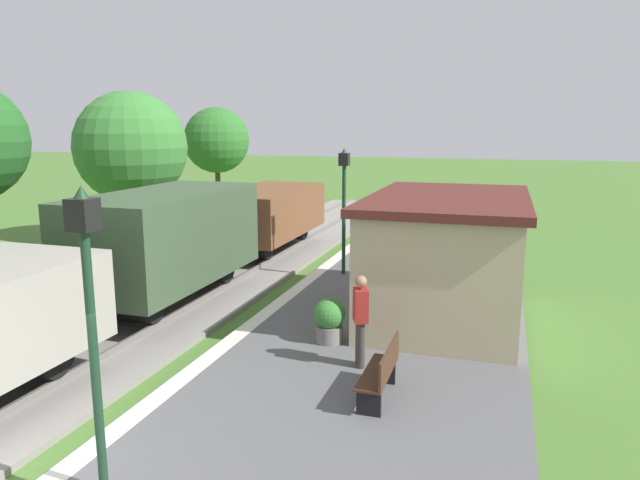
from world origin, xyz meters
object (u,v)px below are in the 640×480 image
Objects in this scene: freight_train at (167,250)px; station_hut at (447,255)px; bench_near_hut at (382,371)px; tree_field_distant at (217,140)px; lamp_post_far at (344,188)px; person_waiting at (360,317)px; potted_planter at (329,320)px; lamp_post_near at (89,287)px; tree_field_left at (131,148)px.

station_hut is (6.80, 0.91, 0.15)m from freight_train.
tree_field_distant reaches higher than bench_near_hut.
lamp_post_far is 0.67× the size of tree_field_distant.
potted_planter is at bearing -70.70° from person_waiting.
potted_planter is (-2.05, -2.61, -0.93)m from station_hut.
potted_planter is 6.08m from lamp_post_near.
tree_field_distant is (-10.48, 23.55, 0.98)m from lamp_post_near.
bench_near_hut is at bearing -55.13° from potted_planter.
lamp_post_near is (-2.71, -3.40, 2.08)m from bench_near_hut.
station_hut is at bearing 83.75° from bench_near_hut.
potted_planter is 5.96m from lamp_post_far.
tree_field_left reaches higher than tree_field_distant.
station_hut reaches higher than potted_planter.
freight_train is 9.81m from tree_field_left.
bench_near_hut is at bearing 96.27° from person_waiting.
potted_planter is 0.25× the size of lamp_post_near.
tree_field_distant is at bearing 123.20° from bench_near_hut.
tree_field_distant is (-11.66, 17.96, 3.06)m from potted_planter.
lamp_post_far is 10.34m from tree_field_left.
lamp_post_far is (3.57, 3.76, 1.30)m from freight_train.
station_hut is 14.56m from tree_field_left.
lamp_post_far is 16.35m from tree_field_distant.
tree_field_distant reaches higher than station_hut.
tree_field_distant is at bearing 129.97° from lamp_post_far.
lamp_post_near is 0.67× the size of tree_field_distant.
bench_near_hut is at bearing -70.51° from lamp_post_far.
freight_train is at bearing 160.31° from potted_planter.
bench_near_hut is at bearing -96.25° from station_hut.
lamp_post_near reaches higher than bench_near_hut.
tree_field_distant is at bearing -78.63° from person_waiting.
potted_planter is (4.75, -1.70, -0.78)m from freight_train.
lamp_post_near is (-1.18, -5.59, 2.08)m from potted_planter.
freight_train is at bearing -50.54° from tree_field_left.
lamp_post_far reaches higher than person_waiting.
person_waiting is (-1.17, -3.61, -0.47)m from station_hut.
tree_field_left reaches higher than freight_train.
person_waiting is 0.29× the size of tree_field_left.
lamp_post_far is at bearing 138.57° from station_hut.
freight_train is 8.22m from lamp_post_near.
potted_planter is at bearing -19.69° from freight_train.
tree_field_distant reaches higher than potted_planter.
tree_field_left is 1.07× the size of tree_field_distant.
station_hut is 1.57× the size of lamp_post_near.
lamp_post_far is at bearing -50.03° from tree_field_distant.
person_waiting is 0.46× the size of lamp_post_far.
potted_planter is 0.17× the size of tree_field_distant.
tree_field_distant reaches higher than person_waiting.
person_waiting is 6.97m from lamp_post_far.
lamp_post_far is (-2.71, 7.65, 2.08)m from bench_near_hut.
lamp_post_near is 0.63× the size of tree_field_left.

